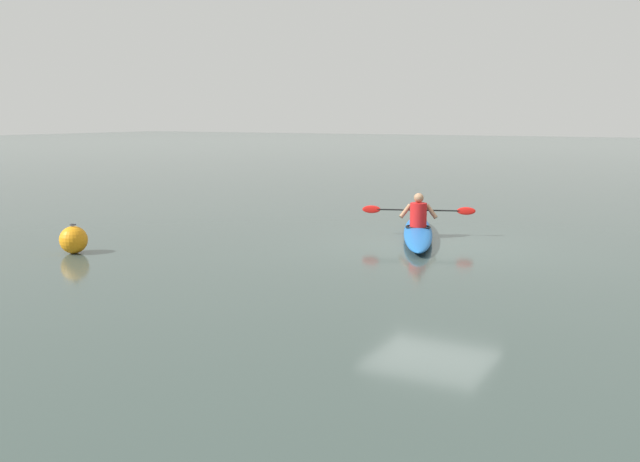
% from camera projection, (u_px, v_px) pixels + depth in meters
% --- Properties ---
extents(ground_plane, '(160.00, 160.00, 0.00)m').
position_uv_depth(ground_plane, '(434.00, 244.00, 14.13)').
color(ground_plane, '#384742').
extents(kayak, '(2.18, 4.44, 0.25)m').
position_uv_depth(kayak, '(418.00, 232.00, 14.82)').
color(kayak, '#1959A5').
rests_on(kayak, ground).
extents(kayaker, '(2.30, 0.91, 0.73)m').
position_uv_depth(kayaker, '(418.00, 212.00, 14.81)').
color(kayaker, red).
rests_on(kayaker, kayak).
extents(mooring_buoy_channel_marker, '(0.53, 0.53, 0.57)m').
position_uv_depth(mooring_buoy_channel_marker, '(74.00, 240.00, 13.14)').
color(mooring_buoy_channel_marker, orange).
rests_on(mooring_buoy_channel_marker, ground).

